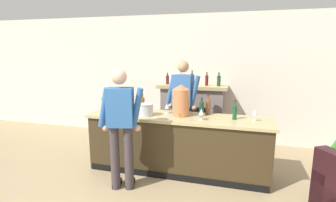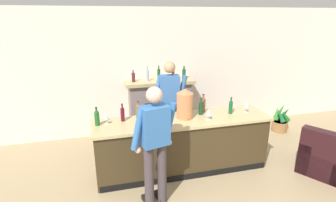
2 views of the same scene
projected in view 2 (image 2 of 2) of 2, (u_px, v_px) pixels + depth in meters
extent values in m
cube|color=silver|center=(148.00, 72.00, 5.78)|extent=(12.00, 0.07, 2.75)
cube|color=#392D1A|center=(183.00, 146.00, 4.49)|extent=(2.88, 0.66, 0.90)
cube|color=tan|center=(183.00, 120.00, 4.34)|extent=(2.95, 0.73, 0.04)
cube|color=black|center=(188.00, 177.00, 4.30)|extent=(2.83, 0.01, 0.10)
cube|color=gray|center=(160.00, 109.00, 5.84)|extent=(1.32, 0.44, 1.18)
cube|color=black|center=(162.00, 119.00, 5.67)|extent=(0.73, 0.02, 0.76)
cube|color=tan|center=(160.00, 82.00, 5.63)|extent=(1.48, 0.52, 0.07)
cylinder|color=#4F1D22|center=(133.00, 77.00, 5.45)|extent=(0.07, 0.07, 0.19)
cylinder|color=#4F1D22|center=(133.00, 72.00, 5.42)|extent=(0.03, 0.03, 0.06)
cylinder|color=#9DA6C3|center=(147.00, 76.00, 5.52)|extent=(0.06, 0.06, 0.23)
cylinder|color=#9DA6C3|center=(147.00, 68.00, 5.47)|extent=(0.02, 0.02, 0.08)
cylinder|color=#1A4A1D|center=(159.00, 75.00, 5.58)|extent=(0.06, 0.06, 0.24)
cylinder|color=#1A4A1D|center=(159.00, 67.00, 5.53)|extent=(0.03, 0.03, 0.08)
cylinder|color=#5C1718|center=(173.00, 75.00, 5.65)|extent=(0.07, 0.07, 0.21)
cylinder|color=#5C1718|center=(173.00, 68.00, 5.61)|extent=(0.03, 0.03, 0.07)
cylinder|color=#1B4730|center=(184.00, 74.00, 5.71)|extent=(0.08, 0.08, 0.21)
cylinder|color=#1B4730|center=(184.00, 68.00, 5.67)|extent=(0.03, 0.03, 0.07)
cube|color=black|center=(328.00, 161.00, 4.47)|extent=(1.09, 1.09, 0.41)
cube|color=black|center=(326.00, 157.00, 4.20)|extent=(0.57, 0.78, 0.84)
cube|color=black|center=(310.00, 152.00, 4.65)|extent=(0.77, 0.58, 0.55)
cylinder|color=olive|center=(279.00, 126.00, 6.11)|extent=(0.35, 0.35, 0.24)
cylinder|color=#332319|center=(280.00, 122.00, 6.07)|extent=(0.32, 0.32, 0.02)
cone|color=#1D7236|center=(285.00, 113.00, 6.05)|extent=(0.15, 0.31, 0.36)
cone|color=#2C782E|center=(280.00, 111.00, 6.11)|extent=(0.29, 0.22, 0.39)
cone|color=#2D7A27|center=(276.00, 114.00, 6.06)|extent=(0.27, 0.30, 0.34)
cone|color=#176633|center=(280.00, 115.00, 5.94)|extent=(0.27, 0.26, 0.34)
cone|color=#257929|center=(285.00, 116.00, 5.93)|extent=(0.34, 0.20, 0.35)
cylinder|color=#3E353A|center=(162.00, 173.00, 3.67)|extent=(0.13, 0.13, 0.94)
cube|color=black|center=(160.00, 196.00, 3.86)|extent=(0.16, 0.26, 0.07)
cylinder|color=#3E353A|center=(149.00, 177.00, 3.58)|extent=(0.13, 0.13, 0.94)
cube|color=black|center=(148.00, 200.00, 3.77)|extent=(0.16, 0.26, 0.07)
cube|color=#2F62A2|center=(155.00, 126.00, 3.39)|extent=(0.40, 0.30, 0.54)
cylinder|color=#2F62A2|center=(169.00, 123.00, 3.52)|extent=(0.20, 0.08, 0.57)
sphere|color=#D8A88D|center=(169.00, 142.00, 3.63)|extent=(0.09, 0.09, 0.09)
cylinder|color=#2F62A2|center=(138.00, 129.00, 3.31)|extent=(0.20, 0.08, 0.57)
sphere|color=#D8A88D|center=(138.00, 150.00, 3.42)|extent=(0.09, 0.09, 0.09)
sphere|color=#D8A88D|center=(154.00, 95.00, 3.26)|extent=(0.21, 0.21, 0.21)
cylinder|color=black|center=(164.00, 129.00, 5.03)|extent=(0.13, 0.13, 0.98)
cube|color=black|center=(165.00, 152.00, 5.10)|extent=(0.13, 0.25, 0.07)
cylinder|color=black|center=(175.00, 129.00, 5.05)|extent=(0.13, 0.13, 0.98)
cube|color=black|center=(175.00, 152.00, 5.12)|extent=(0.13, 0.25, 0.07)
cube|color=#3664A4|center=(170.00, 91.00, 4.80)|extent=(0.39, 0.27, 0.57)
cylinder|color=#3664A4|center=(157.00, 91.00, 4.75)|extent=(0.20, 0.08, 0.57)
sphere|color=tan|center=(157.00, 107.00, 4.83)|extent=(0.09, 0.09, 0.09)
cylinder|color=#3664A4|center=(182.00, 90.00, 4.80)|extent=(0.20, 0.08, 0.57)
sphere|color=tan|center=(182.00, 106.00, 4.88)|extent=(0.09, 0.09, 0.09)
sphere|color=tan|center=(170.00, 67.00, 4.66)|extent=(0.21, 0.21, 0.21)
cylinder|color=#CB774A|center=(185.00, 106.00, 4.31)|extent=(0.27, 0.27, 0.43)
cone|color=#CB774A|center=(185.00, 91.00, 4.23)|extent=(0.28, 0.28, 0.08)
cylinder|color=#B29333|center=(187.00, 117.00, 4.21)|extent=(0.02, 0.04, 0.02)
cylinder|color=silver|center=(154.00, 119.00, 4.09)|extent=(0.22, 0.22, 0.18)
cylinder|color=silver|center=(154.00, 113.00, 4.06)|extent=(0.24, 0.24, 0.01)
cylinder|color=#14381D|center=(201.00, 109.00, 4.50)|extent=(0.07, 0.07, 0.21)
sphere|color=#14381D|center=(201.00, 103.00, 4.47)|extent=(0.07, 0.07, 0.07)
cylinder|color=#14381D|center=(201.00, 101.00, 4.45)|extent=(0.03, 0.03, 0.08)
cylinder|color=black|center=(201.00, 98.00, 4.44)|extent=(0.03, 0.03, 0.01)
cylinder|color=brown|center=(203.00, 106.00, 4.63)|extent=(0.08, 0.08, 0.22)
sphere|color=brown|center=(203.00, 100.00, 4.59)|extent=(0.08, 0.08, 0.08)
cylinder|color=brown|center=(203.00, 97.00, 4.58)|extent=(0.03, 0.03, 0.09)
cylinder|color=black|center=(203.00, 95.00, 4.56)|extent=(0.04, 0.04, 0.01)
cylinder|color=#530D1E|center=(123.00, 115.00, 4.22)|extent=(0.06, 0.06, 0.20)
sphere|color=#530D1E|center=(122.00, 109.00, 4.19)|extent=(0.06, 0.06, 0.06)
cylinder|color=#530D1E|center=(122.00, 107.00, 4.17)|extent=(0.03, 0.03, 0.08)
cylinder|color=black|center=(122.00, 104.00, 4.16)|extent=(0.03, 0.03, 0.01)
cylinder|color=brown|center=(138.00, 112.00, 4.37)|extent=(0.07, 0.07, 0.20)
sphere|color=brown|center=(138.00, 106.00, 4.33)|extent=(0.07, 0.07, 0.07)
cylinder|color=brown|center=(138.00, 104.00, 4.32)|extent=(0.03, 0.03, 0.08)
cylinder|color=black|center=(138.00, 102.00, 4.31)|extent=(0.03, 0.03, 0.01)
cylinder|color=#144F26|center=(231.00, 108.00, 4.55)|extent=(0.06, 0.06, 0.20)
sphere|color=#144F26|center=(231.00, 102.00, 4.52)|extent=(0.06, 0.06, 0.06)
cylinder|color=#144F26|center=(231.00, 100.00, 4.50)|extent=(0.03, 0.03, 0.08)
cylinder|color=black|center=(231.00, 98.00, 4.49)|extent=(0.03, 0.03, 0.01)
cylinder|color=#1A571F|center=(97.00, 119.00, 4.05)|extent=(0.08, 0.08, 0.21)
sphere|color=#1A571F|center=(96.00, 113.00, 4.02)|extent=(0.07, 0.07, 0.07)
cylinder|color=#1A571F|center=(96.00, 110.00, 4.01)|extent=(0.03, 0.03, 0.08)
cylinder|color=black|center=(96.00, 108.00, 3.99)|extent=(0.03, 0.03, 0.01)
cylinder|color=silver|center=(107.00, 124.00, 4.13)|extent=(0.06, 0.06, 0.01)
cylinder|color=silver|center=(106.00, 122.00, 4.12)|extent=(0.01, 0.01, 0.07)
cone|color=silver|center=(106.00, 117.00, 4.09)|extent=(0.07, 0.07, 0.09)
cylinder|color=silver|center=(168.00, 117.00, 4.41)|extent=(0.07, 0.07, 0.01)
cylinder|color=silver|center=(168.00, 115.00, 4.40)|extent=(0.01, 0.01, 0.08)
cone|color=silver|center=(168.00, 110.00, 4.37)|extent=(0.07, 0.07, 0.08)
cylinder|color=silver|center=(246.00, 112.00, 4.63)|extent=(0.06, 0.06, 0.01)
cylinder|color=silver|center=(246.00, 110.00, 4.61)|extent=(0.01, 0.01, 0.09)
cone|color=silver|center=(247.00, 105.00, 4.58)|extent=(0.08, 0.08, 0.09)
cylinder|color=silver|center=(208.00, 119.00, 4.31)|extent=(0.07, 0.07, 0.01)
cylinder|color=silver|center=(208.00, 117.00, 4.29)|extent=(0.01, 0.01, 0.07)
cone|color=silver|center=(209.00, 112.00, 4.27)|extent=(0.09, 0.09, 0.09)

